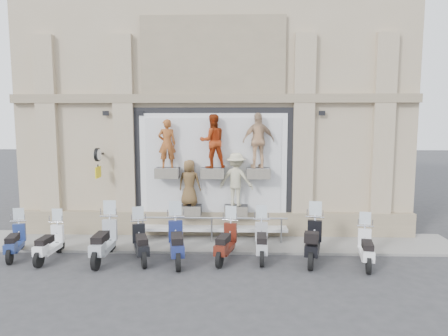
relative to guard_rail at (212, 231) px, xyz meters
The scene contains 15 objects.
ground 2.05m from the guard_rail, 90.00° to the right, with size 90.00×90.00×0.00m, color #323234.
sidewalk 0.44m from the guard_rail, 90.00° to the left, with size 16.00×2.20×0.08m, color gray.
building 7.46m from the guard_rail, 90.00° to the left, with size 14.00×8.60×12.00m, color tan, non-canonical shape.
shop_vitrine 2.13m from the guard_rail, 78.33° to the left, with size 5.60×0.95×4.30m.
guard_rail is the anchor object (origin of this frame).
clock_sign_bracket 4.57m from the guard_rail, behind, with size 0.10×0.80×1.02m.
scooter_a 6.02m from the guard_rail, 166.36° to the right, with size 0.50×1.71×1.39m, color navy, non-canonical shape.
scooter_b 4.98m from the guard_rail, 161.08° to the right, with size 0.51×1.74×1.42m, color white, non-canonical shape.
scooter_c 3.50m from the guard_rail, 152.03° to the right, with size 0.60×2.05×1.67m, color #9CA1A9, non-canonical shape.
scooter_d 2.55m from the guard_rail, 141.79° to the right, with size 0.53×1.83×1.49m, color black, non-canonical shape.
scooter_e 1.94m from the guard_rail, 118.97° to the right, with size 0.60×2.05×1.67m, color navy, non-canonical shape.
scooter_f 1.56m from the guard_rail, 70.87° to the right, with size 0.54×1.85×1.50m, color #4F170D, non-canonical shape.
scooter_g 2.07m from the guard_rail, 40.16° to the right, with size 0.54×1.84×1.50m, color #9EA0A5, non-canonical shape.
scooter_h 3.42m from the guard_rail, 25.89° to the right, with size 0.60×2.04×1.66m, color black, non-canonical shape.
scooter_i 4.85m from the guard_rail, 21.66° to the right, with size 0.51×1.76×1.43m, color white, non-canonical shape.
Camera 1 is at (0.82, -10.86, 4.11)m, focal length 32.00 mm.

